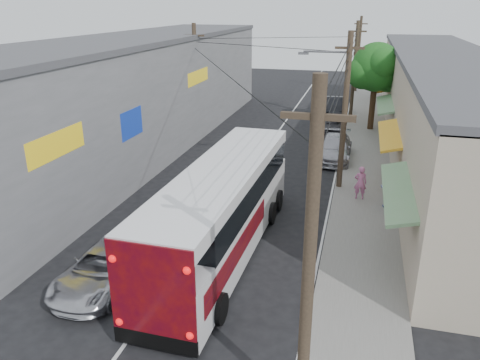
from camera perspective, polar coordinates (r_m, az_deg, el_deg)
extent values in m
plane|color=black|center=(15.25, -12.17, -16.82)|extent=(120.00, 120.00, 0.00)
cube|color=slate|center=(31.96, 15.01, 3.40)|extent=(3.00, 80.00, 0.12)
cube|color=#AFA68B|center=(33.59, 23.26, 8.44)|extent=(6.00, 40.00, 6.00)
cube|color=#4C4C51|center=(33.16, 24.03, 13.65)|extent=(6.20, 40.00, 0.30)
cube|color=#197420|center=(17.86, 19.26, -1.08)|extent=(1.39, 6.00, 0.46)
cube|color=orange|center=(25.48, 18.17, 5.40)|extent=(1.39, 6.00, 0.46)
cube|color=#197420|center=(33.28, 17.58, 8.87)|extent=(1.39, 6.00, 0.46)
cube|color=orange|center=(41.15, 17.21, 11.01)|extent=(1.39, 6.00, 0.46)
cube|color=#197420|center=(49.07, 16.96, 12.47)|extent=(1.39, 6.00, 0.46)
cube|color=gray|center=(32.57, -12.16, 10.20)|extent=(7.00, 36.00, 7.00)
cube|color=#4C4C51|center=(32.14, -12.66, 16.51)|extent=(7.20, 36.00, 0.30)
cube|color=yellow|center=(18.97, -21.55, 4.03)|extent=(0.12, 3.50, 1.00)
cube|color=#1433A5|center=(24.04, -13.16, 6.74)|extent=(0.12, 2.20, 1.40)
cube|color=yellow|center=(32.88, -5.20, 12.43)|extent=(0.12, 4.00, 0.90)
cylinder|color=#473828|center=(10.09, 8.40, -10.37)|extent=(0.28, 0.28, 8.00)
cube|color=#473828|center=(8.89, 9.47, 7.62)|extent=(1.40, 0.12, 0.12)
cylinder|color=#473828|center=(24.20, 12.62, 7.85)|extent=(0.28, 0.28, 8.00)
cube|color=#473828|center=(23.73, 13.24, 15.40)|extent=(1.40, 0.12, 0.12)
cylinder|color=#473828|center=(38.99, 13.72, 12.49)|extent=(0.28, 0.28, 8.00)
cube|color=#473828|center=(38.69, 14.14, 17.17)|extent=(1.40, 0.12, 0.12)
cylinder|color=#473828|center=(53.89, 14.23, 14.57)|extent=(0.28, 0.28, 8.00)
cube|color=#473828|center=(53.68, 14.54, 17.96)|extent=(1.40, 0.12, 0.12)
cylinder|color=#473828|center=(33.01, -5.42, 11.58)|extent=(0.28, 0.28, 8.00)
cube|color=#473828|center=(32.66, -5.62, 17.13)|extent=(1.40, 0.12, 0.12)
cylinder|color=#59595E|center=(23.81, 10.47, 15.13)|extent=(2.20, 0.10, 0.10)
cube|color=#59595E|center=(23.93, 7.74, 15.06)|extent=(0.50, 0.18, 0.12)
cylinder|color=#3F2B19|center=(37.34, 15.84, 8.83)|extent=(0.44, 0.44, 4.00)
sphere|color=#174913|center=(36.90, 16.27, 13.08)|extent=(3.60, 3.60, 3.60)
sphere|color=#174913|center=(37.61, 17.72, 12.14)|extent=(2.60, 2.60, 2.60)
sphere|color=#174913|center=(36.55, 14.78, 12.52)|extent=(2.40, 2.40, 2.40)
sphere|color=#174913|center=(35.88, 17.01, 13.46)|extent=(2.20, 2.20, 2.20)
sphere|color=#174913|center=(37.77, 15.82, 13.59)|extent=(2.00, 2.00, 2.00)
cube|color=white|center=(18.16, -2.11, -5.54)|extent=(2.80, 12.06, 1.90)
cube|color=black|center=(18.03, -1.67, -0.87)|extent=(2.77, 10.06, 1.00)
cube|color=white|center=(17.33, -2.20, 0.70)|extent=(2.80, 12.06, 0.50)
cube|color=maroon|center=(12.92, -10.70, -13.42)|extent=(2.48, 0.14, 2.90)
cube|color=black|center=(13.84, -10.25, -18.75)|extent=(2.50, 0.16, 0.50)
sphere|color=red|center=(13.97, -14.47, -16.36)|extent=(0.22, 0.22, 0.22)
sphere|color=red|center=(13.18, -6.11, -18.32)|extent=(0.22, 0.22, 0.22)
sphere|color=red|center=(12.89, -15.26, -9.22)|extent=(0.22, 0.22, 0.22)
sphere|color=red|center=(12.02, -6.48, -10.88)|extent=(0.22, 0.22, 0.22)
cylinder|color=black|center=(15.58, -11.54, -13.60)|extent=(0.33, 1.01, 1.00)
cylinder|color=black|center=(14.73, -2.53, -15.38)|extent=(0.33, 1.01, 1.00)
cylinder|color=black|center=(21.37, -2.78, -3.28)|extent=(0.33, 1.01, 1.00)
cylinder|color=black|center=(20.76, 3.78, -4.05)|extent=(0.33, 1.01, 1.00)
cylinder|color=black|center=(22.68, -1.57, -1.80)|extent=(0.33, 1.01, 1.00)
cylinder|color=black|center=(22.11, 4.63, -2.48)|extent=(0.33, 1.01, 1.00)
imported|color=silver|center=(17.02, -16.14, -10.23)|extent=(2.28, 4.77, 1.31)
imported|color=#A6A5AD|center=(29.88, 11.45, 3.84)|extent=(2.04, 4.98, 1.44)
imported|color=#252429|center=(36.54, 10.92, 6.80)|extent=(1.99, 3.91, 1.27)
imported|color=black|center=(42.26, 11.55, 8.79)|extent=(2.07, 4.77, 1.53)
imported|color=#C5689C|center=(23.66, 14.46, -0.31)|extent=(0.64, 0.45, 1.68)
imported|color=#90A1D2|center=(23.01, 17.74, -1.08)|extent=(1.05, 0.93, 1.81)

